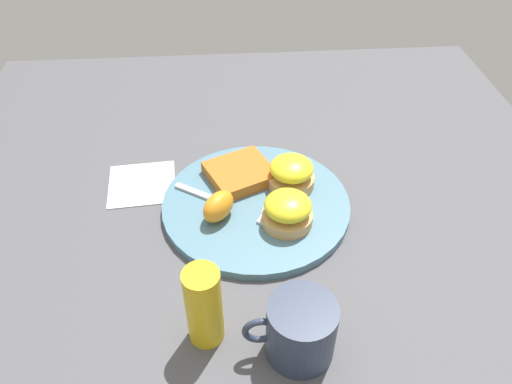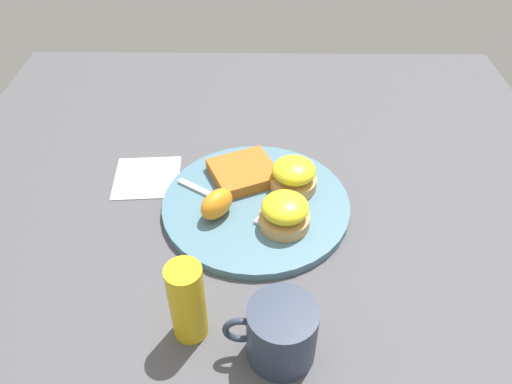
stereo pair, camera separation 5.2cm
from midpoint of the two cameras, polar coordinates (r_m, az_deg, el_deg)
The scene contains 10 objects.
ground_plane at distance 0.80m, azimuth -1.86°, elevation -1.89°, with size 1.10×1.10×0.00m, color #4C4C51.
plate at distance 0.79m, azimuth -1.87°, elevation -1.52°, with size 0.30×0.30×0.01m, color slate.
sandwich_benedict_left at distance 0.74m, azimuth 1.63°, elevation -2.19°, with size 0.08×0.08×0.05m.
sandwich_benedict_right at distance 0.80m, azimuth 2.21°, elevation 2.11°, with size 0.08×0.08×0.05m.
hashbrown_patty at distance 0.83m, azimuth -3.60°, elevation 2.12°, with size 0.10×0.09×0.02m, color #B66421.
orange_wedge at distance 0.75m, azimuth -6.29°, elevation -1.71°, with size 0.06×0.04×0.04m, color orange.
fork at distance 0.78m, azimuth -4.31°, elevation -1.87°, with size 0.17×0.12×0.00m.
cup at distance 0.60m, azimuth 2.51°, elevation -15.57°, with size 0.11×0.08×0.08m.
napkin at distance 0.87m, azimuth -14.59°, elevation 0.90°, with size 0.11×0.11×0.00m, color white.
condiment_bottle at distance 0.61m, azimuth -8.47°, elevation -12.90°, with size 0.04×0.04×0.12m, color gold.
Camera 1 is at (0.04, 0.58, 0.55)m, focal length 35.00 mm.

